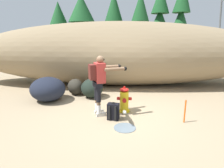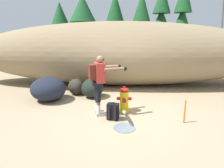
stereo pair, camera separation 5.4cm
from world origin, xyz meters
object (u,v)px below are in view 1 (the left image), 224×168
fire_hydrant (124,100)px  boulder_large (48,89)px  spare_backpack (113,112)px  boulder_mid (92,88)px  survey_stake (185,111)px  utility_worker (100,78)px  boulder_small (75,87)px

fire_hydrant → boulder_large: size_ratio=0.60×
spare_backpack → boulder_large: size_ratio=0.37×
boulder_mid → survey_stake: (2.66, -1.96, -0.04)m
spare_backpack → boulder_mid: (-0.84, 1.85, 0.13)m
utility_worker → survey_stake: (2.20, -0.40, -0.75)m
boulder_small → survey_stake: (3.34, -2.30, 0.00)m
fire_hydrant → utility_worker: size_ratio=0.46×
boulder_large → boulder_small: 1.08m
utility_worker → boulder_large: size_ratio=1.31×
fire_hydrant → boulder_large: boulder_large is taller
fire_hydrant → boulder_large: bearing=161.2°
fire_hydrant → boulder_mid: bearing=131.1°
boulder_mid → survey_stake: bearing=-36.5°
boulder_large → survey_stake: size_ratio=2.09×
boulder_mid → boulder_small: bearing=153.9°
boulder_mid → survey_stake: boulder_mid is taller
survey_stake → utility_worker: bearing=169.6°
utility_worker → boulder_large: 2.32m
spare_backpack → boulder_small: (-1.52, 2.19, 0.08)m
fire_hydrant → survey_stake: (1.52, -0.67, -0.05)m
utility_worker → boulder_mid: bearing=84.6°
boulder_mid → boulder_small: size_ratio=1.20×
spare_backpack → boulder_small: size_ratio=0.67×
spare_backpack → boulder_mid: size_ratio=0.56×
survey_stake → boulder_small: bearing=145.5°
boulder_large → survey_stake: boulder_large is taller
boulder_small → survey_stake: size_ratio=1.18×
spare_backpack → boulder_small: boulder_small is taller
spare_backpack → boulder_large: boulder_large is taller
utility_worker → boulder_small: utility_worker is taller
boulder_large → survey_stake: bearing=-20.6°
boulder_mid → spare_backpack: bearing=-65.7°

